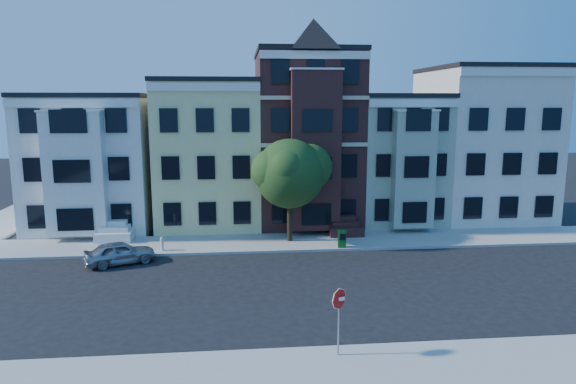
{
  "coord_description": "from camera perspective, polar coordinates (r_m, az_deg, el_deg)",
  "views": [
    {
      "loc": [
        -4.9,
        -22.91,
        8.8
      ],
      "look_at": [
        -2.43,
        2.82,
        4.2
      ],
      "focal_mm": 32.0,
      "sensor_mm": 36.0,
      "label": 1
    }
  ],
  "objects": [
    {
      "name": "stop_sign",
      "position": [
        18.09,
        5.65,
        -13.72
      ],
      "size": [
        0.74,
        0.34,
        2.73
      ],
      "primitive_type": null,
      "rotation": [
        0.0,
        0.0,
        0.32
      ],
      "color": "#B60C0B",
      "rests_on": "near_sidewalk"
    },
    {
      "name": "far_sidewalk",
      "position": [
        32.49,
        3.41,
        -5.5
      ],
      "size": [
        60.0,
        4.0,
        0.15
      ],
      "primitive_type": "cube",
      "color": "#9E9B93",
      "rests_on": "ground"
    },
    {
      "name": "house_green",
      "position": [
        39.35,
        11.41,
        3.62
      ],
      "size": [
        6.0,
        9.0,
        9.0
      ],
      "primitive_type": "cube",
      "color": "#A1AE95",
      "rests_on": "ground"
    },
    {
      "name": "street_tree",
      "position": [
        31.53,
        0.18,
        1.52
      ],
      "size": [
        8.52,
        8.52,
        7.9
      ],
      "primitive_type": null,
      "rotation": [
        0.0,
        0.0,
        0.3
      ],
      "color": "#2D521E",
      "rests_on": "far_sidewalk"
    },
    {
      "name": "house_yellow",
      "position": [
        37.66,
        -8.68,
        4.19
      ],
      "size": [
        7.0,
        9.0,
        10.0
      ],
      "primitive_type": "cube",
      "color": "beige",
      "rests_on": "ground"
    },
    {
      "name": "near_sidewalk",
      "position": [
        17.96,
        11.75,
        -19.21
      ],
      "size": [
        60.0,
        4.0,
        0.15
      ],
      "primitive_type": "cube",
      "color": "#9E9B93",
      "rests_on": "ground"
    },
    {
      "name": "ground",
      "position": [
        25.03,
        6.27,
        -10.56
      ],
      "size": [
        120.0,
        120.0,
        0.0
      ],
      "primitive_type": "plane",
      "color": "black"
    },
    {
      "name": "parked_car",
      "position": [
        29.62,
        -18.18,
        -6.43
      ],
      "size": [
        4.02,
        2.83,
        1.27
      ],
      "primitive_type": "imported",
      "rotation": [
        0.0,
        0.0,
        1.97
      ],
      "color": "#A3A6AC",
      "rests_on": "ground"
    },
    {
      "name": "house_cream",
      "position": [
        41.82,
        20.71,
        4.92
      ],
      "size": [
        8.0,
        9.0,
        11.0
      ],
      "primitive_type": "cube",
      "color": "silver",
      "rests_on": "ground"
    },
    {
      "name": "house_brown",
      "position": [
        37.84,
        1.98,
        5.84
      ],
      "size": [
        7.0,
        9.0,
        12.0
      ],
      "primitive_type": "cube",
      "color": "#381917",
      "rests_on": "ground"
    },
    {
      "name": "house_white",
      "position": [
        38.99,
        -20.5,
        3.12
      ],
      "size": [
        8.0,
        9.0,
        9.0
      ],
      "primitive_type": "cube",
      "color": "white",
      "rests_on": "ground"
    },
    {
      "name": "newspaper_box",
      "position": [
        30.96,
        6.02,
        -5.16
      ],
      "size": [
        0.55,
        0.5,
        1.07
      ],
      "primitive_type": "cube",
      "rotation": [
        0.0,
        0.0,
        -0.16
      ],
      "color": "#12531E",
      "rests_on": "far_sidewalk"
    },
    {
      "name": "fire_hydrant",
      "position": [
        31.1,
        -13.81,
        -5.75
      ],
      "size": [
        0.3,
        0.3,
        0.64
      ],
      "primitive_type": "cylinder",
      "rotation": [
        0.0,
        0.0,
        0.43
      ],
      "color": "beige",
      "rests_on": "far_sidewalk"
    }
  ]
}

